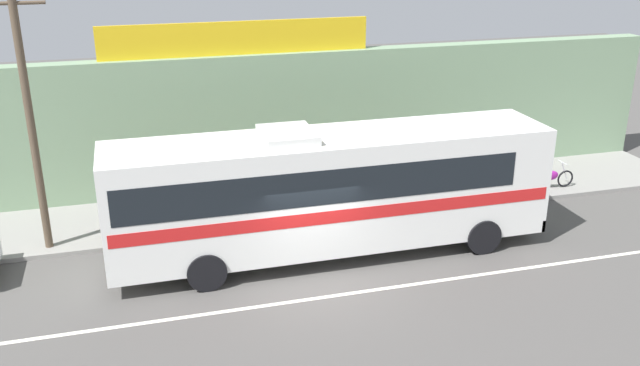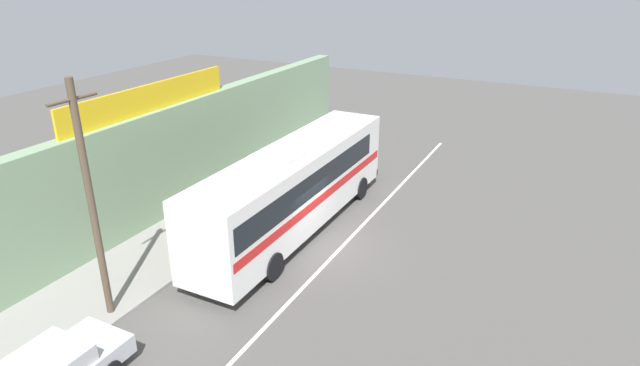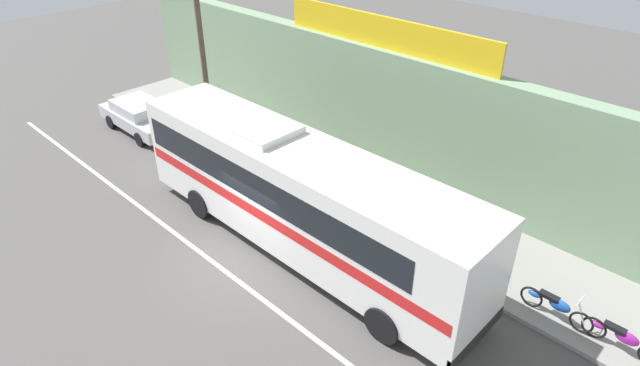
# 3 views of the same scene
# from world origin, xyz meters

# --- Properties ---
(ground_plane) EXTENTS (70.00, 70.00, 0.00)m
(ground_plane) POSITION_xyz_m (0.00, 0.00, 0.00)
(ground_plane) COLOR #4F4C49
(sidewalk_slab) EXTENTS (30.00, 3.60, 0.14)m
(sidewalk_slab) POSITION_xyz_m (0.00, 5.20, 0.07)
(sidewalk_slab) COLOR gray
(sidewalk_slab) RESTS_ON ground_plane
(storefront_facade) EXTENTS (30.00, 0.70, 4.80)m
(storefront_facade) POSITION_xyz_m (0.00, 7.35, 2.40)
(storefront_facade) COLOR gray
(storefront_facade) RESTS_ON ground_plane
(storefront_billboard) EXTENTS (9.01, 0.12, 1.10)m
(storefront_billboard) POSITION_xyz_m (-0.70, 7.35, 5.35)
(storefront_billboard) COLOR gold
(storefront_billboard) RESTS_ON storefront_facade
(road_center_stripe) EXTENTS (30.00, 0.14, 0.01)m
(road_center_stripe) POSITION_xyz_m (0.00, -0.80, 0.00)
(road_center_stripe) COLOR silver
(road_center_stripe) RESTS_ON ground_plane
(intercity_bus) EXTENTS (12.37, 2.60, 3.78)m
(intercity_bus) POSITION_xyz_m (0.78, 1.57, 2.07)
(intercity_bus) COLOR white
(intercity_bus) RESTS_ON ground_plane
(utility_pole) EXTENTS (1.60, 0.22, 7.49)m
(utility_pole) POSITION_xyz_m (-6.97, 3.93, 4.02)
(utility_pole) COLOR brown
(utility_pole) RESTS_ON sidewalk_slab
(motorcycle_red) EXTENTS (1.95, 0.56, 0.94)m
(motorcycle_red) POSITION_xyz_m (9.56, 4.06, 0.57)
(motorcycle_red) COLOR black
(motorcycle_red) RESTS_ON sidewalk_slab
(motorcycle_purple) EXTENTS (1.95, 0.56, 0.94)m
(motorcycle_purple) POSITION_xyz_m (7.93, 4.02, 0.57)
(motorcycle_purple) COLOR black
(motorcycle_purple) RESTS_ON sidewalk_slab
(pedestrian_far_right) EXTENTS (0.30, 0.48, 1.72)m
(pedestrian_far_right) POSITION_xyz_m (-2.09, 4.55, 1.14)
(pedestrian_far_right) COLOR navy
(pedestrian_far_right) RESTS_ON sidewalk_slab
(pedestrian_far_left) EXTENTS (0.30, 0.48, 1.59)m
(pedestrian_far_left) POSITION_xyz_m (3.06, 5.02, 1.06)
(pedestrian_far_left) COLOR navy
(pedestrian_far_left) RESTS_ON sidewalk_slab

